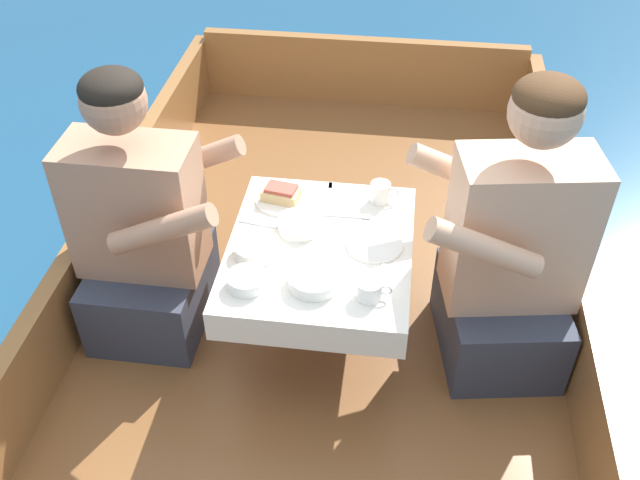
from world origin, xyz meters
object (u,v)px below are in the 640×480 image
object	(u,v)px
person_port	(143,235)
person_starboard	(511,257)
sandwich	(281,193)
coffee_cup_port	(370,289)
coffee_cup_starboard	(381,192)

from	to	relation	value
person_port	person_starboard	bearing A→B (deg)	0.88
person_port	sandwich	xyz separation A→B (m)	(0.43, 0.18, 0.08)
person_port	coffee_cup_port	distance (m)	0.79
sandwich	person_starboard	bearing A→B (deg)	-12.59
person_port	coffee_cup_port	bearing A→B (deg)	-17.25
person_starboard	coffee_cup_starboard	size ratio (longest dim) A/B	10.65
sandwich	coffee_cup_starboard	xyz separation A→B (m)	(0.32, 0.04, 0.00)
person_starboard	coffee_cup_port	bearing A→B (deg)	21.45
person_starboard	coffee_cup_port	xyz separation A→B (m)	(-0.41, -0.25, 0.05)
person_port	sandwich	distance (m)	0.47
person_port	coffee_cup_port	xyz separation A→B (m)	(0.75, -0.24, 0.08)
person_starboard	coffee_cup_starboard	distance (m)	0.47
sandwich	person_port	bearing A→B (deg)	-157.52
person_starboard	coffee_cup_port	world-z (taller)	person_starboard
person_starboard	coffee_cup_starboard	world-z (taller)	person_starboard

